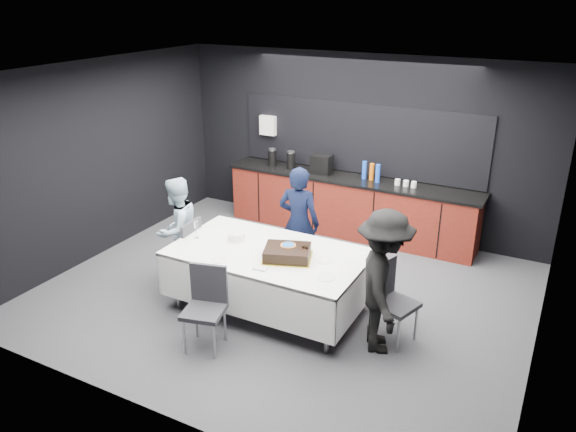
% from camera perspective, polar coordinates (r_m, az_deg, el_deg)
% --- Properties ---
extents(ground, '(6.00, 6.00, 0.00)m').
position_cam_1_polar(ground, '(7.36, -0.37, -7.85)').
color(ground, '#45454A').
rests_on(ground, ground).
extents(room_shell, '(6.04, 5.04, 2.82)m').
position_cam_1_polar(room_shell, '(6.63, -0.40, 6.20)').
color(room_shell, white).
rests_on(room_shell, ground).
extents(kitchenette, '(4.10, 0.64, 2.05)m').
position_cam_1_polar(kitchenette, '(8.97, 6.22, 1.52)').
color(kitchenette, '#59160E').
rests_on(kitchenette, ground).
extents(party_table, '(2.32, 1.32, 0.78)m').
position_cam_1_polar(party_table, '(6.75, -1.98, -4.64)').
color(party_table, '#99999E').
rests_on(party_table, ground).
extents(cake_assembly, '(0.68, 0.62, 0.17)m').
position_cam_1_polar(cake_assembly, '(6.48, -0.07, -3.77)').
color(cake_assembly, yellow).
rests_on(cake_assembly, party_table).
extents(plate_stack, '(0.21, 0.21, 0.10)m').
position_cam_1_polar(plate_stack, '(6.97, -5.24, -2.08)').
color(plate_stack, white).
rests_on(plate_stack, party_table).
extents(loose_plate_near, '(0.19, 0.19, 0.01)m').
position_cam_1_polar(loose_plate_near, '(6.52, -6.98, -4.42)').
color(loose_plate_near, white).
rests_on(loose_plate_near, party_table).
extents(loose_plate_right_a, '(0.21, 0.21, 0.01)m').
position_cam_1_polar(loose_plate_right_a, '(6.47, 3.68, -4.48)').
color(loose_plate_right_a, white).
rests_on(loose_plate_right_a, party_table).
extents(loose_plate_right_b, '(0.21, 0.21, 0.01)m').
position_cam_1_polar(loose_plate_right_b, '(6.11, 3.86, -6.20)').
color(loose_plate_right_b, white).
rests_on(loose_plate_right_b, party_table).
extents(loose_plate_far, '(0.21, 0.21, 0.01)m').
position_cam_1_polar(loose_plate_far, '(6.93, 0.73, -2.57)').
color(loose_plate_far, white).
rests_on(loose_plate_far, party_table).
extents(fork_pile, '(0.16, 0.11, 0.02)m').
position_cam_1_polar(fork_pile, '(6.27, -2.83, -5.32)').
color(fork_pile, white).
rests_on(fork_pile, party_table).
extents(champagne_flute, '(0.06, 0.06, 0.22)m').
position_cam_1_polar(champagne_flute, '(7.05, -9.32, -1.04)').
color(champagne_flute, white).
rests_on(champagne_flute, party_table).
extents(chair_left, '(0.45, 0.45, 0.92)m').
position_cam_1_polar(chair_left, '(7.45, -10.36, -3.22)').
color(chair_left, '#2D2C31').
rests_on(chair_left, ground).
extents(chair_right, '(0.53, 0.53, 0.92)m').
position_cam_1_polar(chair_right, '(6.35, 10.36, -7.93)').
color(chair_right, '#2D2C31').
rests_on(chair_right, ground).
extents(chair_near, '(0.51, 0.51, 0.92)m').
position_cam_1_polar(chair_near, '(6.21, -8.33, -8.54)').
color(chair_near, '#2D2C31').
rests_on(chair_near, ground).
extents(person_center, '(0.60, 0.43, 1.56)m').
position_cam_1_polar(person_center, '(7.47, 1.11, -0.70)').
color(person_center, black).
rests_on(person_center, ground).
extents(person_left, '(0.59, 0.73, 1.43)m').
position_cam_1_polar(person_left, '(7.56, -11.16, -1.39)').
color(person_left, '#A8C4D3').
rests_on(person_left, ground).
extents(person_right, '(0.97, 1.19, 1.61)m').
position_cam_1_polar(person_right, '(6.04, 9.65, -6.65)').
color(person_right, black).
rests_on(person_right, ground).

